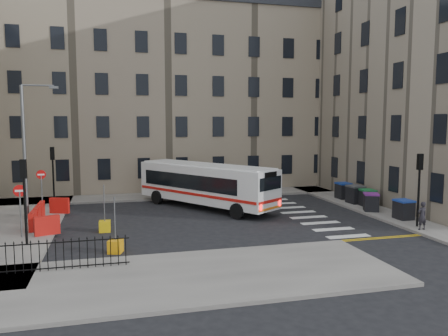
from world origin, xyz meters
name	(u,v)px	position (x,y,z in m)	size (l,w,h in m)	color
ground	(242,217)	(0.00, 0.00, 0.00)	(120.00, 120.00, 0.00)	black
pavement_north	(138,197)	(-6.00, 8.60, 0.07)	(36.00, 3.20, 0.15)	slate
pavement_east	(339,199)	(9.00, 4.00, 0.07)	(2.40, 26.00, 0.15)	slate
pavement_west	(6,225)	(-14.00, 1.00, 0.07)	(6.00, 22.00, 0.15)	slate
pavement_sw	(141,281)	(-7.00, -10.00, 0.07)	(20.00, 6.00, 0.15)	slate
terrace_north	(121,93)	(-7.00, 15.50, 8.62)	(38.30, 10.80, 17.20)	gray
corner_east	(444,78)	(19.00, 5.00, 9.62)	(17.80, 24.30, 19.20)	gray
traffic_light_east	(419,178)	(8.60, -5.50, 2.87)	(0.28, 0.22, 4.10)	black
traffic_light_nw	(53,167)	(-12.00, 6.50, 2.87)	(0.28, 0.22, 4.10)	black
traffic_light_sw	(24,188)	(-12.00, -4.00, 2.87)	(0.28, 0.22, 4.10)	black
streetlamp	(24,150)	(-13.00, 2.00, 4.34)	(0.50, 0.22, 8.14)	#595B5E
no_entry_north	(41,182)	(-12.50, 4.50, 2.08)	(0.60, 0.08, 3.00)	#595B5E
no_entry_south	(20,200)	(-12.50, -2.50, 2.08)	(0.60, 0.08, 3.00)	#595B5E
roadworks_barriers	(44,215)	(-11.84, 0.50, 0.65)	(1.66, 6.26, 1.00)	red
iron_railings	(27,257)	(-11.25, -8.20, 0.75)	(7.80, 0.04, 1.20)	black
bus	(205,183)	(-1.70, 3.34, 1.74)	(8.28, 10.52, 3.01)	white
wheelie_bin_a	(404,209)	(9.05, -3.69, 0.74)	(0.93, 1.07, 1.17)	black
wheelie_bin_b	(371,202)	(8.55, -1.04, 0.74)	(1.28, 1.35, 1.18)	black
wheelie_bin_c	(368,198)	(9.27, 0.49, 0.74)	(1.01, 1.14, 1.16)	black
wheelie_bin_d	(355,194)	(9.03, 1.68, 0.80)	(1.07, 1.22, 1.28)	black
wheelie_bin_e	(343,191)	(9.17, 3.64, 0.76)	(0.96, 1.11, 1.22)	black
pedestrian	(422,216)	(8.31, -6.22, 0.92)	(0.56, 0.37, 1.54)	black
bollard_yellow	(105,226)	(-8.42, -1.75, 0.30)	(0.60, 0.60, 0.60)	gold
bollard_chevron	(115,246)	(-7.90, -5.89, 0.30)	(0.60, 0.60, 0.60)	orange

